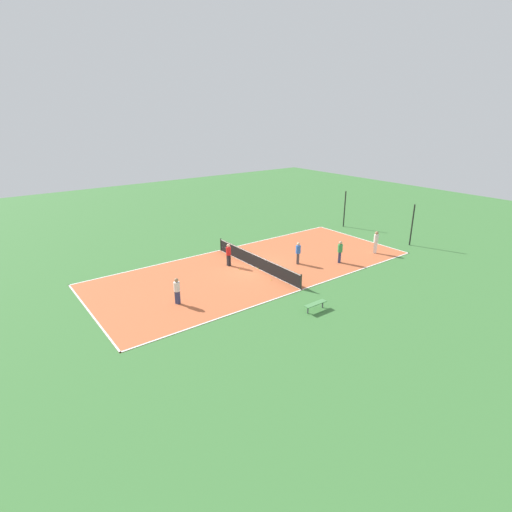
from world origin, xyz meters
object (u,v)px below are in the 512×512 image
at_px(tennis_ball_far_baseline, 271,280).
at_px(tennis_ball_left_sideline, 240,269).
at_px(tennis_net, 256,261).
at_px(player_coach_red, 228,253).
at_px(bench, 315,304).
at_px(fence_post_back_left, 345,209).
at_px(fence_post_back_right, 412,225).
at_px(player_near_blue, 298,252).
at_px(player_far_green, 340,250).
at_px(player_near_white, 177,289).
at_px(player_far_white, 376,241).
at_px(tennis_ball_right_alley, 258,268).

bearing_deg(tennis_ball_far_baseline, tennis_ball_left_sideline, -168.11).
distance_m(tennis_net, player_coach_red, 2.08).
height_order(bench, tennis_ball_left_sideline, bench).
relative_size(fence_post_back_left, fence_post_back_right, 1.00).
bearing_deg(tennis_net, player_near_blue, 66.84).
height_order(player_far_green, player_near_white, player_far_green).
bearing_deg(player_coach_red, player_far_green, -126.38).
xyz_separation_m(player_far_green, player_far_white, (0.27, 3.88, 0.09)).
height_order(bench, fence_post_back_left, fence_post_back_left).
distance_m(player_near_white, tennis_ball_right_alley, 7.32).
height_order(player_far_green, player_near_blue, player_far_green).
height_order(player_near_blue, fence_post_back_right, fence_post_back_right).
height_order(player_far_green, fence_post_back_right, fence_post_back_right).
bearing_deg(tennis_ball_right_alley, player_coach_red, -144.12).
relative_size(player_far_green, player_near_blue, 1.01).
bearing_deg(player_near_white, tennis_ball_right_alley, 76.51).
height_order(tennis_net, tennis_ball_right_alley, tennis_net).
xyz_separation_m(player_coach_red, player_near_blue, (2.75, 4.31, -0.02)).
relative_size(tennis_net, tennis_ball_left_sideline, 140.47).
relative_size(bench, player_near_white, 0.91).
relative_size(player_coach_red, player_near_white, 1.04).
bearing_deg(player_far_white, player_near_white, -128.06).
bearing_deg(fence_post_back_left, tennis_ball_left_sideline, -77.30).
distance_m(player_far_green, player_near_white, 12.78).
xyz_separation_m(tennis_net, player_far_green, (2.94, 5.58, 0.44)).
distance_m(tennis_net, player_far_green, 6.32).
relative_size(player_near_white, tennis_ball_left_sideline, 23.72).
height_order(bench, player_far_white, player_far_white).
bearing_deg(player_coach_red, player_far_white, -117.29).
height_order(tennis_ball_left_sideline, fence_post_back_right, fence_post_back_right).
bearing_deg(fence_post_back_left, fence_post_back_right, 0.00).
height_order(bench, player_near_white, player_near_white).
bearing_deg(player_far_white, tennis_ball_right_alley, -140.32).
bearing_deg(player_far_green, fence_post_back_right, 133.07).
bearing_deg(bench, player_far_white, 20.86).
relative_size(player_coach_red, fence_post_back_right, 0.48).
relative_size(tennis_ball_far_baseline, fence_post_back_right, 0.02).
distance_m(player_near_white, fence_post_back_left, 21.45).
height_order(player_coach_red, tennis_ball_right_alley, player_coach_red).
bearing_deg(tennis_ball_far_baseline, player_near_white, -95.55).
distance_m(player_near_white, player_near_blue, 10.11).
bearing_deg(player_near_blue, tennis_ball_left_sideline, -67.17).
distance_m(tennis_ball_far_baseline, fence_post_back_right, 14.32).
distance_m(tennis_net, player_near_blue, 3.22).
relative_size(player_near_white, tennis_ball_far_baseline, 23.72).
relative_size(player_far_white, fence_post_back_right, 0.51).
relative_size(player_far_green, player_near_white, 1.04).
bearing_deg(player_far_green, tennis_ball_left_sideline, -67.54).
bearing_deg(player_near_blue, player_far_green, 101.23).
distance_m(player_far_green, player_far_white, 3.89).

